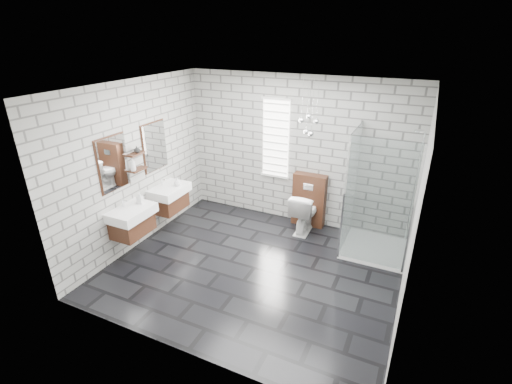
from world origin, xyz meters
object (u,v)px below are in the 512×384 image
Objects in this scene: cistern_panel at (309,200)px; vanity_right at (168,191)px; toilet at (304,212)px; shower_enclosure at (370,225)px; vanity_left at (130,213)px.

vanity_right is at bearing -151.07° from cistern_panel.
vanity_right reaches higher than toilet.
shower_enclosure is at bearing 11.82° from vanity_right.
vanity_left reaches higher than toilet.
shower_enclosure reaches higher than toilet.
vanity_left is 1.00× the size of vanity_right.
vanity_left is 0.77× the size of shower_enclosure.
vanity_left is 3.13m from cistern_panel.
shower_enclosure is 2.73× the size of toilet.
cistern_panel is 1.29m from shower_enclosure.
toilet is (-1.18, 0.27, -0.13)m from shower_enclosure.
vanity_right is 0.77× the size of shower_enclosure.
vanity_right is at bearing -168.18° from shower_enclosure.
vanity_right is 1.57× the size of cistern_panel.
toilet is (2.23, 0.98, -0.38)m from vanity_right.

